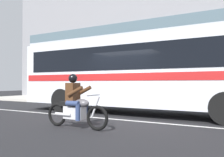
# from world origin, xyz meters

# --- Properties ---
(ground_plane) EXTENTS (60.00, 60.00, 0.00)m
(ground_plane) POSITION_xyz_m (0.00, 0.00, 0.00)
(ground_plane) COLOR black
(sidewalk_curb) EXTENTS (28.00, 3.80, 0.15)m
(sidewalk_curb) POSITION_xyz_m (0.00, 5.10, 0.07)
(sidewalk_curb) COLOR #B7B2A8
(sidewalk_curb) RESTS_ON ground_plane
(lane_center_stripe) EXTENTS (26.60, 0.14, 0.01)m
(lane_center_stripe) POSITION_xyz_m (0.00, -0.60, 0.00)
(lane_center_stripe) COLOR silver
(lane_center_stripe) RESTS_ON ground_plane
(transit_bus) EXTENTS (11.25, 2.65, 3.22)m
(transit_bus) POSITION_xyz_m (0.50, 1.19, 1.88)
(transit_bus) COLOR silver
(transit_bus) RESTS_ON ground_plane
(motorcycle_with_rider) EXTENTS (2.14, 0.64, 1.56)m
(motorcycle_with_rider) POSITION_xyz_m (-0.17, -2.59, 0.66)
(motorcycle_with_rider) COLOR black
(motorcycle_with_rider) RESTS_ON ground_plane
(fire_hydrant) EXTENTS (0.22, 0.30, 0.75)m
(fire_hydrant) POSITION_xyz_m (-3.23, 3.62, 0.52)
(fire_hydrant) COLOR gold
(fire_hydrant) RESTS_ON sidewalk_curb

